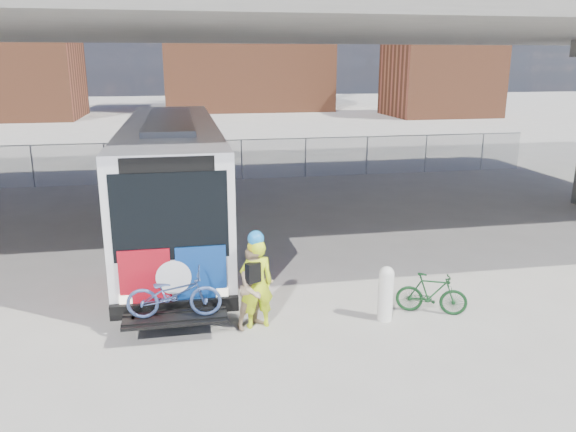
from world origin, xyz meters
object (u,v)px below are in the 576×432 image
object	(u,v)px
cyclist_tan	(255,286)
bike_parked	(432,294)
bollard	(386,291)
bus	(173,171)
cyclist_hivis	(257,281)

from	to	relation	value
cyclist_tan	bike_parked	world-z (taller)	cyclist_tan
bollard	bus	bearing A→B (deg)	123.45
bollard	bike_parked	distance (m)	1.10
bus	cyclist_hivis	bearing A→B (deg)	-75.56
cyclist_hivis	bus	bearing A→B (deg)	-83.38
cyclist_hivis	cyclist_tan	bearing A→B (deg)	0.06
bus	bollard	xyz separation A→B (m)	(4.30, -6.51, -1.47)
bus	bike_parked	bearing A→B (deg)	-49.95
bike_parked	bollard	bearing A→B (deg)	119.87
bus	bike_parked	distance (m)	8.53
bus	bollard	world-z (taller)	bus
cyclist_hivis	bike_parked	bearing A→B (deg)	170.86
cyclist_tan	bike_parked	size ratio (longest dim) A/B	1.24
cyclist_hivis	bike_parked	xyz separation A→B (m)	(3.76, -0.09, -0.54)
cyclist_tan	bike_parked	xyz separation A→B (m)	(3.78, -0.08, -0.43)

